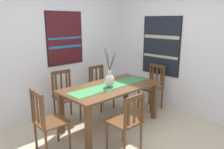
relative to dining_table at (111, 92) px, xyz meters
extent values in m
cube|color=beige|center=(-0.30, -0.57, -0.66)|extent=(6.40, 6.40, 0.03)
cube|color=silver|center=(-0.30, 1.29, 0.70)|extent=(6.40, 0.12, 2.70)
cube|color=silver|center=(1.56, -0.57, 0.70)|extent=(0.12, 6.40, 2.70)
cube|color=brown|center=(0.00, 0.00, 0.09)|extent=(1.79, 0.91, 0.03)
cube|color=brown|center=(-0.81, -0.38, -0.29)|extent=(0.08, 0.08, 0.72)
cube|color=brown|center=(0.81, -0.38, -0.29)|extent=(0.08, 0.08, 0.72)
cube|color=brown|center=(-0.81, 0.38, -0.29)|extent=(0.08, 0.08, 0.72)
cube|color=brown|center=(0.81, 0.38, -0.29)|extent=(0.08, 0.08, 0.72)
cube|color=#388447|center=(0.00, 0.00, 0.11)|extent=(1.64, 0.36, 0.01)
ellipsoid|color=silver|center=(-0.07, -0.04, 0.23)|extent=(0.18, 0.16, 0.23)
cylinder|color=silver|center=(-0.07, -0.04, 0.37)|extent=(0.07, 0.07, 0.07)
cylinder|color=brown|center=(-0.08, -0.09, 0.54)|extent=(0.03, 0.11, 0.28)
cylinder|color=brown|center=(-0.07, 0.00, 0.59)|extent=(0.01, 0.10, 0.38)
cylinder|color=brown|center=(-0.02, -0.06, 0.56)|extent=(0.11, 0.04, 0.33)
cylinder|color=brown|center=(-0.02, -0.07, 0.54)|extent=(0.10, 0.06, 0.28)
cylinder|color=brown|center=(-0.08, 0.01, 0.59)|extent=(0.04, 0.11, 0.39)
cylinder|color=brown|center=(-0.10, -0.05, 0.56)|extent=(0.07, 0.02, 0.32)
cube|color=brown|center=(1.17, -0.02, -0.18)|extent=(0.45, 0.45, 0.03)
cylinder|color=brown|center=(0.98, -0.18, -0.42)|extent=(0.04, 0.04, 0.45)
cylinder|color=brown|center=(1.00, 0.17, -0.42)|extent=(0.04, 0.04, 0.45)
cylinder|color=brown|center=(1.33, -0.21, -0.42)|extent=(0.04, 0.04, 0.45)
cylinder|color=brown|center=(1.36, 0.15, -0.42)|extent=(0.04, 0.04, 0.45)
cube|color=brown|center=(1.34, -0.21, 0.07)|extent=(0.04, 0.04, 0.49)
cube|color=brown|center=(1.37, 0.15, 0.07)|extent=(0.04, 0.04, 0.49)
cube|color=brown|center=(1.36, -0.03, 0.28)|extent=(0.06, 0.38, 0.06)
cube|color=brown|center=(1.35, -0.15, 0.06)|extent=(0.02, 0.04, 0.40)
cube|color=brown|center=(1.36, -0.03, 0.06)|extent=(0.02, 0.04, 0.40)
cube|color=brown|center=(1.37, 0.08, 0.06)|extent=(0.02, 0.04, 0.40)
cube|color=brown|center=(0.43, 0.73, -0.18)|extent=(0.42, 0.42, 0.03)
cylinder|color=brown|center=(0.61, 0.55, -0.42)|extent=(0.04, 0.04, 0.45)
cylinder|color=brown|center=(0.25, 0.56, -0.42)|extent=(0.04, 0.04, 0.45)
cylinder|color=brown|center=(0.61, 0.91, -0.42)|extent=(0.04, 0.04, 0.45)
cylinder|color=brown|center=(0.25, 0.92, -0.42)|extent=(0.04, 0.04, 0.45)
cube|color=brown|center=(0.61, 0.92, 0.05)|extent=(0.04, 0.04, 0.45)
cube|color=brown|center=(0.25, 0.93, 0.05)|extent=(0.04, 0.04, 0.45)
cube|color=brown|center=(0.43, 0.92, 0.25)|extent=(0.38, 0.03, 0.06)
cube|color=brown|center=(0.55, 0.92, 0.04)|extent=(0.04, 0.02, 0.36)
cube|color=brown|center=(0.43, 0.92, 0.04)|extent=(0.04, 0.02, 0.36)
cube|color=brown|center=(0.32, 0.93, 0.04)|extent=(0.04, 0.02, 0.36)
cube|color=brown|center=(-0.42, -0.72, -0.18)|extent=(0.42, 0.42, 0.03)
cylinder|color=brown|center=(-0.60, -0.54, -0.42)|extent=(0.04, 0.04, 0.45)
cylinder|color=brown|center=(-0.24, -0.54, -0.42)|extent=(0.04, 0.04, 0.45)
cylinder|color=brown|center=(-0.60, -0.90, -0.42)|extent=(0.04, 0.04, 0.45)
cylinder|color=brown|center=(-0.24, -0.90, -0.42)|extent=(0.04, 0.04, 0.45)
cube|color=brown|center=(-0.60, -0.91, 0.04)|extent=(0.04, 0.04, 0.43)
cube|color=brown|center=(-0.24, -0.91, 0.04)|extent=(0.04, 0.04, 0.43)
cube|color=brown|center=(-0.42, -0.91, 0.23)|extent=(0.38, 0.03, 0.06)
cube|color=brown|center=(-0.53, -0.91, 0.03)|extent=(0.04, 0.02, 0.34)
cube|color=brown|center=(-0.42, -0.91, 0.03)|extent=(0.04, 0.02, 0.34)
cube|color=brown|center=(-0.31, -0.91, 0.03)|extent=(0.04, 0.02, 0.34)
cube|color=brown|center=(-0.46, 0.73, -0.18)|extent=(0.44, 0.44, 0.03)
cylinder|color=brown|center=(-0.29, 0.54, -0.42)|extent=(0.04, 0.04, 0.45)
cylinder|color=brown|center=(-0.65, 0.56, -0.42)|extent=(0.04, 0.04, 0.45)
cylinder|color=brown|center=(-0.27, 0.90, -0.42)|extent=(0.04, 0.04, 0.45)
cylinder|color=brown|center=(-0.63, 0.92, -0.42)|extent=(0.04, 0.04, 0.45)
cube|color=brown|center=(-0.27, 0.91, 0.07)|extent=(0.04, 0.04, 0.48)
cube|color=brown|center=(-0.63, 0.93, 0.07)|extent=(0.04, 0.04, 0.48)
cube|color=brown|center=(-0.45, 0.92, 0.28)|extent=(0.38, 0.05, 0.06)
cube|color=brown|center=(-0.34, 0.92, 0.05)|extent=(0.04, 0.02, 0.39)
cube|color=brown|center=(-0.45, 0.92, 0.05)|extent=(0.04, 0.02, 0.39)
cube|color=brown|center=(-0.57, 0.93, 0.05)|extent=(0.04, 0.02, 0.39)
cube|color=brown|center=(-1.20, -0.01, -0.18)|extent=(0.44, 0.44, 0.03)
cylinder|color=brown|center=(-1.01, 0.16, -0.42)|extent=(0.04, 0.04, 0.45)
cylinder|color=brown|center=(-1.02, -0.20, -0.42)|extent=(0.04, 0.04, 0.45)
cylinder|color=brown|center=(-1.37, 0.18, -0.42)|extent=(0.04, 0.04, 0.45)
cylinder|color=brown|center=(-1.38, -0.18, -0.42)|extent=(0.04, 0.04, 0.45)
cube|color=brown|center=(-1.38, 0.18, 0.07)|extent=(0.04, 0.04, 0.49)
cube|color=brown|center=(-1.39, -0.18, 0.07)|extent=(0.04, 0.04, 0.49)
cube|color=brown|center=(-1.38, 0.00, 0.29)|extent=(0.05, 0.38, 0.06)
cube|color=brown|center=(-1.38, 0.11, 0.06)|extent=(0.02, 0.04, 0.40)
cube|color=brown|center=(-1.38, 0.00, 0.06)|extent=(0.02, 0.04, 0.40)
cube|color=brown|center=(-1.39, -0.11, 0.06)|extent=(0.02, 0.04, 0.40)
cube|color=black|center=(-0.14, 1.23, 0.89)|extent=(0.83, 0.04, 1.08)
cube|color=#471419|center=(-0.14, 1.21, 0.89)|extent=(0.80, 0.01, 1.05)
cube|color=#1E60A8|center=(-0.14, 1.20, 0.89)|extent=(0.77, 0.00, 0.04)
cube|color=#1E60A8|center=(-0.14, 1.20, 0.72)|extent=(0.77, 0.00, 0.05)
cube|color=black|center=(1.50, -0.01, 0.70)|extent=(0.04, 0.93, 1.26)
cube|color=black|center=(1.48, -0.01, 0.70)|extent=(0.01, 0.90, 1.23)
cube|color=#B2A893|center=(1.47, -0.01, 0.48)|extent=(0.00, 0.87, 0.05)
cube|color=#B2A893|center=(1.47, -0.01, 0.90)|extent=(0.00, 0.87, 0.07)
camera|label=1|loc=(-2.60, -2.74, 1.25)|focal=35.49mm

